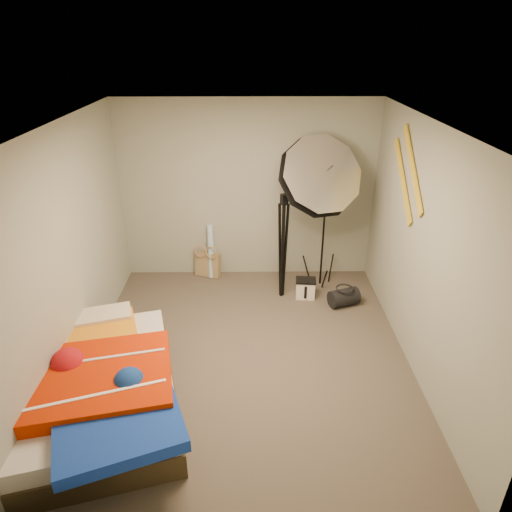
{
  "coord_description": "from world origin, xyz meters",
  "views": [
    {
      "loc": [
        0.05,
        -4.03,
        3.22
      ],
      "look_at": [
        0.1,
        0.6,
        0.95
      ],
      "focal_mm": 32.0,
      "sensor_mm": 36.0,
      "label": 1
    }
  ],
  "objects_px": {
    "duffel_bag": "(344,297)",
    "wrapping_roll": "(211,252)",
    "tote_bag": "(208,264)",
    "camera_tripod": "(283,240)",
    "photo_umbrella": "(318,178)",
    "bed": "(100,387)",
    "camera_case": "(305,289)"
  },
  "relations": [
    {
      "from": "duffel_bag",
      "to": "wrapping_roll",
      "type": "bearing_deg",
      "value": 134.6
    },
    {
      "from": "tote_bag",
      "to": "wrapping_roll",
      "type": "bearing_deg",
      "value": 19.57
    },
    {
      "from": "wrapping_roll",
      "to": "camera_tripod",
      "type": "bearing_deg",
      "value": -30.28
    },
    {
      "from": "photo_umbrella",
      "to": "bed",
      "type": "bearing_deg",
      "value": -135.08
    },
    {
      "from": "duffel_bag",
      "to": "camera_tripod",
      "type": "bearing_deg",
      "value": 141.63
    },
    {
      "from": "camera_case",
      "to": "camera_tripod",
      "type": "height_order",
      "value": "camera_tripod"
    },
    {
      "from": "wrapping_roll",
      "to": "camera_tripod",
      "type": "relative_size",
      "value": 0.54
    },
    {
      "from": "bed",
      "to": "camera_case",
      "type": "bearing_deg",
      "value": 43.67
    },
    {
      "from": "camera_tripod",
      "to": "wrapping_roll",
      "type": "bearing_deg",
      "value": 149.72
    },
    {
      "from": "camera_case",
      "to": "photo_umbrella",
      "type": "distance_m",
      "value": 1.5
    },
    {
      "from": "wrapping_roll",
      "to": "bed",
      "type": "distance_m",
      "value": 2.79
    },
    {
      "from": "tote_bag",
      "to": "camera_case",
      "type": "xyz_separation_m",
      "value": [
        1.36,
        -0.63,
        -0.06
      ]
    },
    {
      "from": "camera_case",
      "to": "wrapping_roll",
      "type": "bearing_deg",
      "value": 159.61
    },
    {
      "from": "tote_bag",
      "to": "wrapping_roll",
      "type": "xyz_separation_m",
      "value": [
        0.05,
        0.0,
        0.21
      ]
    },
    {
      "from": "camera_case",
      "to": "tote_bag",
      "type": "bearing_deg",
      "value": 160.45
    },
    {
      "from": "camera_case",
      "to": "photo_umbrella",
      "type": "bearing_deg",
      "value": 66.63
    },
    {
      "from": "duffel_bag",
      "to": "bed",
      "type": "bearing_deg",
      "value": -165.25
    },
    {
      "from": "bed",
      "to": "camera_tripod",
      "type": "bearing_deg",
      "value": 49.01
    },
    {
      "from": "camera_case",
      "to": "bed",
      "type": "distance_m",
      "value": 2.95
    },
    {
      "from": "tote_bag",
      "to": "duffel_bag",
      "type": "height_order",
      "value": "tote_bag"
    },
    {
      "from": "duffel_bag",
      "to": "tote_bag",
      "type": "bearing_deg",
      "value": 135.21
    },
    {
      "from": "wrapping_roll",
      "to": "camera_case",
      "type": "xyz_separation_m",
      "value": [
        1.31,
        -0.63,
        -0.26
      ]
    },
    {
      "from": "wrapping_roll",
      "to": "camera_case",
      "type": "height_order",
      "value": "wrapping_roll"
    },
    {
      "from": "wrapping_roll",
      "to": "camera_case",
      "type": "relative_size",
      "value": 3.12
    },
    {
      "from": "wrapping_roll",
      "to": "duffel_bag",
      "type": "relative_size",
      "value": 2.05
    },
    {
      "from": "wrapping_roll",
      "to": "duffel_bag",
      "type": "height_order",
      "value": "wrapping_roll"
    },
    {
      "from": "tote_bag",
      "to": "camera_tripod",
      "type": "bearing_deg",
      "value": -9.49
    },
    {
      "from": "wrapping_roll",
      "to": "duffel_bag",
      "type": "bearing_deg",
      "value": -25.16
    },
    {
      "from": "photo_umbrella",
      "to": "tote_bag",
      "type": "bearing_deg",
      "value": 163.65
    },
    {
      "from": "camera_case",
      "to": "photo_umbrella",
      "type": "xyz_separation_m",
      "value": [
        0.11,
        0.2,
        1.48
      ]
    },
    {
      "from": "bed",
      "to": "photo_umbrella",
      "type": "bearing_deg",
      "value": 44.92
    },
    {
      "from": "tote_bag",
      "to": "bed",
      "type": "relative_size",
      "value": 0.16
    }
  ]
}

